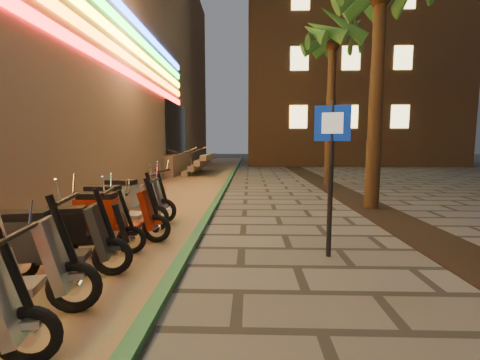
{
  "coord_description": "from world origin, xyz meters",
  "views": [
    {
      "loc": [
        0.13,
        -2.11,
        1.81
      ],
      "look_at": [
        -0.03,
        3.35,
        1.2
      ],
      "focal_mm": 24.0,
      "sensor_mm": 36.0,
      "label": 1
    }
  ],
  "objects_px": {
    "scooter_10": "(116,205)",
    "scooter_11": "(132,198)",
    "scooter_8": "(83,229)",
    "scooter_7": "(45,241)",
    "scooter_9": "(112,215)",
    "pedestrian_sign": "(331,157)"
  },
  "relations": [
    {
      "from": "scooter_10",
      "to": "scooter_7",
      "type": "bearing_deg",
      "value": -88.73
    },
    {
      "from": "pedestrian_sign",
      "to": "scooter_10",
      "type": "distance_m",
      "value": 4.45
    },
    {
      "from": "pedestrian_sign",
      "to": "scooter_8",
      "type": "xyz_separation_m",
      "value": [
        -3.93,
        -0.18,
        -1.14
      ]
    },
    {
      "from": "pedestrian_sign",
      "to": "scooter_10",
      "type": "bearing_deg",
      "value": 173.39
    },
    {
      "from": "scooter_7",
      "to": "scooter_11",
      "type": "height_order",
      "value": "scooter_11"
    },
    {
      "from": "scooter_7",
      "to": "scooter_8",
      "type": "bearing_deg",
      "value": 75.04
    },
    {
      "from": "scooter_10",
      "to": "scooter_11",
      "type": "height_order",
      "value": "scooter_11"
    },
    {
      "from": "pedestrian_sign",
      "to": "scooter_7",
      "type": "height_order",
      "value": "pedestrian_sign"
    },
    {
      "from": "scooter_10",
      "to": "scooter_11",
      "type": "bearing_deg",
      "value": 89.76
    },
    {
      "from": "scooter_8",
      "to": "scooter_10",
      "type": "height_order",
      "value": "scooter_10"
    },
    {
      "from": "scooter_9",
      "to": "scooter_10",
      "type": "distance_m",
      "value": 0.85
    },
    {
      "from": "pedestrian_sign",
      "to": "scooter_11",
      "type": "relative_size",
      "value": 1.38
    },
    {
      "from": "scooter_7",
      "to": "scooter_9",
      "type": "xyz_separation_m",
      "value": [
        0.17,
        1.68,
        -0.01
      ]
    },
    {
      "from": "pedestrian_sign",
      "to": "scooter_10",
      "type": "relative_size",
      "value": 1.42
    },
    {
      "from": "scooter_8",
      "to": "scooter_9",
      "type": "xyz_separation_m",
      "value": [
        0.12,
        0.82,
        0.05
      ]
    },
    {
      "from": "scooter_10",
      "to": "scooter_11",
      "type": "distance_m",
      "value": 0.91
    },
    {
      "from": "scooter_7",
      "to": "scooter_11",
      "type": "xyz_separation_m",
      "value": [
        -0.1,
        3.4,
        0.01
      ]
    },
    {
      "from": "pedestrian_sign",
      "to": "scooter_11",
      "type": "height_order",
      "value": "pedestrian_sign"
    },
    {
      "from": "scooter_10",
      "to": "scooter_8",
      "type": "bearing_deg",
      "value": -86.12
    },
    {
      "from": "scooter_8",
      "to": "scooter_10",
      "type": "xyz_separation_m",
      "value": [
        -0.13,
        1.63,
        0.07
      ]
    },
    {
      "from": "scooter_8",
      "to": "scooter_11",
      "type": "height_order",
      "value": "scooter_11"
    },
    {
      "from": "scooter_9",
      "to": "scooter_10",
      "type": "xyz_separation_m",
      "value": [
        -0.26,
        0.81,
        0.01
      ]
    }
  ]
}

